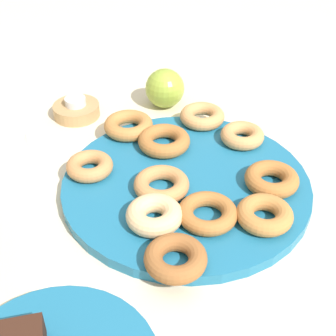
% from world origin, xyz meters
% --- Properties ---
extents(ground_plane, '(2.40, 2.40, 0.00)m').
position_xyz_m(ground_plane, '(0.00, 0.00, 0.00)').
color(ground_plane, beige).
extents(donut_plate, '(0.40, 0.40, 0.02)m').
position_xyz_m(donut_plate, '(0.00, 0.00, 0.01)').
color(donut_plate, '#1E6B93').
rests_on(donut_plate, ground_plane).
extents(donut_0, '(0.10, 0.10, 0.03)m').
position_xyz_m(donut_0, '(0.10, 0.02, 0.03)').
color(donut_0, '#AD6B33').
rests_on(donut_0, donut_plate).
extents(donut_1, '(0.12, 0.12, 0.03)m').
position_xyz_m(donut_1, '(-0.04, -0.13, 0.03)').
color(donut_1, '#AD6B33').
rests_on(donut_1, donut_plate).
extents(donut_2, '(0.12, 0.12, 0.02)m').
position_xyz_m(donut_2, '(-0.10, -0.01, 0.03)').
color(donut_2, '#AD6B33').
rests_on(donut_2, donut_plate).
extents(donut_3, '(0.10, 0.10, 0.02)m').
position_xyz_m(donut_3, '(0.09, -0.12, 0.03)').
color(donut_3, tan).
rests_on(donut_3, donut_plate).
extents(donut_4, '(0.12, 0.12, 0.02)m').
position_xyz_m(donut_4, '(-0.02, 0.04, 0.03)').
color(donut_4, '#C6844C').
rests_on(donut_4, donut_plate).
extents(donut_5, '(0.12, 0.12, 0.03)m').
position_xyz_m(donut_5, '(-0.12, -0.09, 0.03)').
color(donut_5, '#BC7A3D').
rests_on(donut_5, donut_plate).
extents(donut_6, '(0.11, 0.11, 0.03)m').
position_xyz_m(donut_6, '(-0.09, 0.07, 0.03)').
color(donut_6, '#EABC84').
rests_on(donut_6, donut_plate).
extents(donut_7, '(0.11, 0.11, 0.03)m').
position_xyz_m(donut_7, '(-0.17, 0.06, 0.03)').
color(donut_7, '#995B2D').
rests_on(donut_7, donut_plate).
extents(donut_8, '(0.08, 0.08, 0.02)m').
position_xyz_m(donut_8, '(0.05, 0.15, 0.03)').
color(donut_8, '#C6844C').
rests_on(donut_8, donut_plate).
extents(donut_9, '(0.10, 0.10, 0.03)m').
position_xyz_m(donut_9, '(0.16, 0.07, 0.03)').
color(donut_9, '#BC7A3D').
rests_on(donut_9, donut_plate).
extents(donut_10, '(0.12, 0.12, 0.03)m').
position_xyz_m(donut_10, '(0.17, -0.07, 0.03)').
color(donut_10, tan).
rests_on(donut_10, donut_plate).
extents(candle_holder, '(0.09, 0.09, 0.03)m').
position_xyz_m(candle_holder, '(0.27, 0.16, 0.01)').
color(candle_holder, tan).
rests_on(candle_holder, ground_plane).
extents(tealight, '(0.04, 0.04, 0.01)m').
position_xyz_m(tealight, '(0.27, 0.16, 0.03)').
color(tealight, silver).
rests_on(tealight, candle_holder).
extents(apple, '(0.08, 0.08, 0.08)m').
position_xyz_m(apple, '(0.28, -0.02, 0.04)').
color(apple, '#93AD38').
rests_on(apple, ground_plane).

